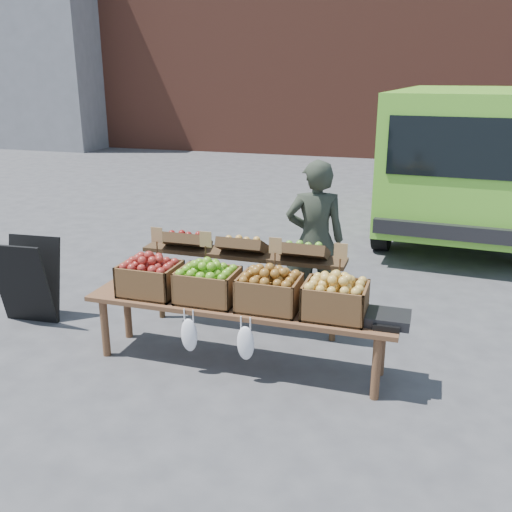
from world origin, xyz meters
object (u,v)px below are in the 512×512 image
(crate_red_apples, at_px, (269,293))
(crate_russet_pears, at_px, (208,286))
(crate_golden_apples, at_px, (150,279))
(crate_green_apples, at_px, (335,300))
(weighing_scale, at_px, (388,318))
(vendor, at_px, (315,240))
(back_table, at_px, (243,280))
(display_bench, at_px, (239,335))
(chalkboard_sign, at_px, (28,280))
(delivery_van, at_px, (465,162))

(crate_red_apples, bearing_deg, crate_russet_pears, 180.00)
(crate_golden_apples, bearing_deg, crate_red_apples, 0.00)
(crate_green_apples, bearing_deg, weighing_scale, 0.00)
(vendor, height_order, crate_green_apples, vendor)
(vendor, height_order, back_table, vendor)
(display_bench, distance_m, crate_red_apples, 0.51)
(weighing_scale, bearing_deg, crate_russet_pears, 180.00)
(vendor, height_order, chalkboard_sign, vendor)
(vendor, relative_size, display_bench, 0.61)
(delivery_van, bearing_deg, weighing_scale, -93.49)
(chalkboard_sign, height_order, crate_red_apples, chalkboard_sign)
(delivery_van, distance_m, crate_red_apples, 5.62)
(delivery_van, distance_m, vendor, 4.39)
(chalkboard_sign, height_order, crate_russet_pears, chalkboard_sign)
(crate_green_apples, relative_size, weighing_scale, 1.47)
(crate_golden_apples, relative_size, crate_green_apples, 1.00)
(vendor, relative_size, chalkboard_sign, 1.88)
(crate_red_apples, xyz_separation_m, crate_green_apples, (0.55, 0.00, 0.00))
(delivery_van, height_order, display_bench, delivery_van)
(back_table, height_order, crate_russet_pears, back_table)
(delivery_van, xyz_separation_m, crate_russet_pears, (-2.19, -5.36, -0.40))
(display_bench, xyz_separation_m, crate_green_apples, (0.82, 0.00, 0.42))
(weighing_scale, bearing_deg, crate_golden_apples, 180.00)
(display_bench, relative_size, crate_red_apples, 5.40)
(delivery_van, relative_size, weighing_scale, 14.53)
(delivery_van, distance_m, crate_golden_apples, 6.03)
(crate_russet_pears, distance_m, weighing_scale, 1.53)
(delivery_van, relative_size, crate_green_apples, 9.88)
(crate_golden_apples, bearing_deg, crate_russet_pears, 0.00)
(back_table, bearing_deg, delivery_van, 65.40)
(vendor, bearing_deg, display_bench, 57.48)
(vendor, relative_size, crate_red_apples, 3.30)
(chalkboard_sign, relative_size, crate_red_apples, 1.76)
(delivery_van, bearing_deg, chalkboard_sign, -126.22)
(delivery_van, height_order, crate_golden_apples, delivery_van)
(vendor, xyz_separation_m, weighing_scale, (0.86, -1.26, -0.21))
(crate_golden_apples, bearing_deg, display_bench, 0.00)
(delivery_van, xyz_separation_m, vendor, (-1.53, -4.10, -0.28))
(delivery_van, bearing_deg, crate_red_apples, -103.43)
(crate_golden_apples, xyz_separation_m, weighing_scale, (2.08, 0.00, -0.10))
(display_bench, height_order, crate_red_apples, crate_red_apples)
(chalkboard_sign, height_order, crate_golden_apples, chalkboard_sign)
(chalkboard_sign, bearing_deg, weighing_scale, -8.43)
(display_bench, bearing_deg, crate_green_apples, 0.00)
(display_bench, distance_m, crate_green_apples, 0.93)
(chalkboard_sign, xyz_separation_m, crate_golden_apples, (1.52, -0.24, 0.27))
(chalkboard_sign, relative_size, back_table, 0.42)
(delivery_van, bearing_deg, back_table, -110.97)
(back_table, distance_m, crate_russet_pears, 0.75)
(delivery_van, xyz_separation_m, back_table, (-2.12, -4.64, -0.59))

